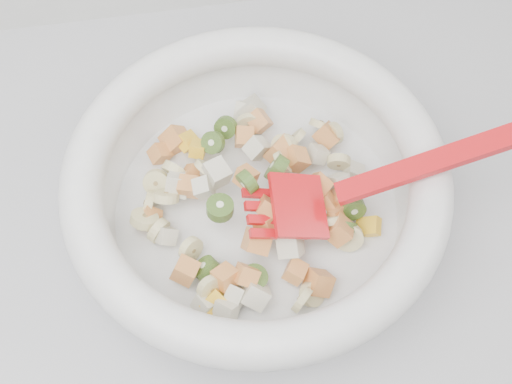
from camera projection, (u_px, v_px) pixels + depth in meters
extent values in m
cube|color=#95959A|center=(312.00, 324.00, 1.06)|extent=(2.00, 0.60, 0.90)
cylinder|color=white|center=(256.00, 211.00, 0.64)|extent=(0.29, 0.29, 0.02)
torus|color=white|center=(256.00, 175.00, 0.58)|extent=(0.36, 0.36, 0.04)
cylinder|color=beige|center=(284.00, 147.00, 0.64)|extent=(0.03, 0.04, 0.03)
cylinder|color=beige|center=(191.00, 249.00, 0.59)|extent=(0.03, 0.02, 0.03)
cylinder|color=beige|center=(312.00, 294.00, 0.58)|extent=(0.03, 0.03, 0.03)
cylinder|color=beige|center=(175.00, 171.00, 0.63)|extent=(0.04, 0.03, 0.04)
cylinder|color=beige|center=(144.00, 219.00, 0.61)|extent=(0.04, 0.04, 0.02)
cylinder|color=beige|center=(278.00, 219.00, 0.59)|extent=(0.03, 0.03, 0.02)
cylinder|color=beige|center=(329.00, 220.00, 0.60)|extent=(0.03, 0.02, 0.03)
cylinder|color=beige|center=(249.00, 124.00, 0.67)|extent=(0.03, 0.01, 0.04)
cylinder|color=beige|center=(333.00, 134.00, 0.66)|extent=(0.02, 0.03, 0.03)
cylinder|color=beige|center=(320.00, 125.00, 0.67)|extent=(0.03, 0.03, 0.03)
cylinder|color=beige|center=(283.00, 163.00, 0.62)|extent=(0.02, 0.03, 0.03)
cylinder|color=beige|center=(148.00, 203.00, 0.63)|extent=(0.02, 0.04, 0.04)
cylinder|color=beige|center=(159.00, 230.00, 0.61)|extent=(0.03, 0.03, 0.03)
cylinder|color=beige|center=(349.00, 238.00, 0.60)|extent=(0.04, 0.02, 0.03)
cylinder|color=beige|center=(339.00, 162.00, 0.64)|extent=(0.03, 0.02, 0.03)
cylinder|color=beige|center=(210.00, 288.00, 0.57)|extent=(0.03, 0.02, 0.04)
cylinder|color=beige|center=(302.00, 300.00, 0.57)|extent=(0.03, 0.03, 0.04)
cylinder|color=beige|center=(294.00, 140.00, 0.66)|extent=(0.04, 0.03, 0.04)
cylinder|color=beige|center=(156.00, 182.00, 0.63)|extent=(0.04, 0.03, 0.03)
cylinder|color=beige|center=(207.00, 169.00, 0.62)|extent=(0.03, 0.03, 0.03)
cylinder|color=beige|center=(166.00, 197.00, 0.62)|extent=(0.04, 0.03, 0.03)
cylinder|color=beige|center=(187.00, 271.00, 0.58)|extent=(0.03, 0.02, 0.03)
cube|color=#D07D41|center=(257.00, 241.00, 0.58)|extent=(0.03, 0.03, 0.03)
cube|color=#D07D41|center=(342.00, 200.00, 0.62)|extent=(0.03, 0.03, 0.03)
cube|color=#D07D41|center=(160.00, 154.00, 0.66)|extent=(0.03, 0.02, 0.03)
cube|color=#D07D41|center=(267.00, 207.00, 0.59)|extent=(0.02, 0.03, 0.03)
cube|color=#D07D41|center=(296.00, 159.00, 0.63)|extent=(0.03, 0.02, 0.03)
cube|color=#D07D41|center=(326.00, 205.00, 0.61)|extent=(0.03, 0.02, 0.03)
cube|color=#D07D41|center=(226.00, 277.00, 0.57)|extent=(0.03, 0.03, 0.03)
cube|color=#D07D41|center=(327.00, 136.00, 0.66)|extent=(0.03, 0.03, 0.03)
cube|color=#D07D41|center=(150.00, 219.00, 0.62)|extent=(0.03, 0.02, 0.02)
cube|color=#D07D41|center=(339.00, 230.00, 0.60)|extent=(0.03, 0.03, 0.03)
cube|color=#D07D41|center=(259.00, 121.00, 0.67)|extent=(0.03, 0.03, 0.03)
cube|color=#D07D41|center=(244.00, 137.00, 0.65)|extent=(0.02, 0.03, 0.02)
cube|color=#D07D41|center=(319.00, 283.00, 0.58)|extent=(0.03, 0.03, 0.03)
cube|color=#D07D41|center=(185.00, 271.00, 0.58)|extent=(0.03, 0.03, 0.03)
cube|color=#D07D41|center=(176.00, 140.00, 0.66)|extent=(0.04, 0.03, 0.04)
cube|color=#D07D41|center=(295.00, 271.00, 0.58)|extent=(0.03, 0.03, 0.02)
cube|color=#D07D41|center=(331.00, 216.00, 0.61)|extent=(0.03, 0.03, 0.03)
cube|color=#D07D41|center=(189.00, 187.00, 0.61)|extent=(0.02, 0.02, 0.02)
cube|color=#D07D41|center=(268.00, 225.00, 0.59)|extent=(0.03, 0.03, 0.03)
cube|color=#D07D41|center=(192.00, 176.00, 0.63)|extent=(0.03, 0.03, 0.03)
cube|color=#D07D41|center=(318.00, 186.00, 0.61)|extent=(0.03, 0.03, 0.03)
cube|color=#D07D41|center=(246.00, 275.00, 0.57)|extent=(0.03, 0.03, 0.03)
cube|color=#D07D41|center=(280.00, 152.00, 0.64)|extent=(0.04, 0.03, 0.03)
cube|color=#D07D41|center=(246.00, 177.00, 0.60)|extent=(0.03, 0.03, 0.02)
cylinder|color=#6BA637|center=(277.00, 169.00, 0.61)|extent=(0.03, 0.03, 0.03)
cylinder|color=#6BA637|center=(247.00, 182.00, 0.59)|extent=(0.03, 0.03, 0.03)
cylinder|color=#6BA637|center=(353.00, 208.00, 0.61)|extent=(0.03, 0.02, 0.03)
cylinder|color=#6BA637|center=(206.00, 269.00, 0.59)|extent=(0.03, 0.03, 0.03)
cylinder|color=#6BA637|center=(220.00, 208.00, 0.59)|extent=(0.04, 0.04, 0.01)
cylinder|color=#6BA637|center=(213.00, 143.00, 0.64)|extent=(0.03, 0.03, 0.03)
cylinder|color=#6BA637|center=(344.00, 227.00, 0.61)|extent=(0.04, 0.02, 0.03)
cylinder|color=#6BA637|center=(254.00, 278.00, 0.58)|extent=(0.03, 0.03, 0.02)
cylinder|color=#6BA637|center=(226.00, 127.00, 0.66)|extent=(0.03, 0.03, 0.03)
cube|color=beige|center=(166.00, 236.00, 0.60)|extent=(0.03, 0.02, 0.03)
cube|color=beige|center=(216.00, 173.00, 0.61)|extent=(0.03, 0.03, 0.03)
cube|color=beige|center=(257.00, 148.00, 0.64)|extent=(0.03, 0.03, 0.03)
cube|color=beige|center=(317.00, 154.00, 0.65)|extent=(0.03, 0.02, 0.03)
cube|color=beige|center=(255.00, 295.00, 0.57)|extent=(0.03, 0.03, 0.03)
cube|color=beige|center=(204.00, 188.00, 0.60)|extent=(0.02, 0.02, 0.02)
cube|color=beige|center=(340.00, 184.00, 0.62)|extent=(0.02, 0.03, 0.03)
cube|color=beige|center=(290.00, 245.00, 0.59)|extent=(0.03, 0.03, 0.03)
cube|color=beige|center=(312.00, 211.00, 0.60)|extent=(0.03, 0.03, 0.03)
cube|color=beige|center=(246.00, 113.00, 0.68)|extent=(0.03, 0.04, 0.03)
cube|color=beige|center=(354.00, 173.00, 0.65)|extent=(0.03, 0.02, 0.02)
cube|color=beige|center=(252.00, 110.00, 0.68)|extent=(0.03, 0.03, 0.04)
cube|color=beige|center=(226.00, 310.00, 0.57)|extent=(0.03, 0.03, 0.03)
cube|color=beige|center=(205.00, 304.00, 0.57)|extent=(0.03, 0.03, 0.02)
cube|color=beige|center=(178.00, 183.00, 0.62)|extent=(0.03, 0.03, 0.03)
cube|color=beige|center=(235.00, 295.00, 0.57)|extent=(0.03, 0.03, 0.02)
cube|color=yellow|center=(198.00, 149.00, 0.65)|extent=(0.02, 0.03, 0.02)
cube|color=yellow|center=(188.00, 141.00, 0.66)|extent=(0.03, 0.03, 0.03)
cube|color=yellow|center=(213.00, 301.00, 0.57)|extent=(0.03, 0.03, 0.03)
cube|color=yellow|center=(368.00, 227.00, 0.62)|extent=(0.03, 0.02, 0.02)
cube|color=red|center=(298.00, 206.00, 0.58)|extent=(0.05, 0.06, 0.03)
cube|color=red|center=(256.00, 193.00, 0.59)|extent=(0.03, 0.01, 0.02)
cube|color=red|center=(258.00, 206.00, 0.58)|extent=(0.03, 0.01, 0.02)
cube|color=red|center=(261.00, 220.00, 0.58)|extent=(0.03, 0.01, 0.02)
cube|color=red|center=(264.00, 234.00, 0.57)|extent=(0.03, 0.01, 0.02)
cube|color=red|center=(440.00, 160.00, 0.55)|extent=(0.18, 0.02, 0.08)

